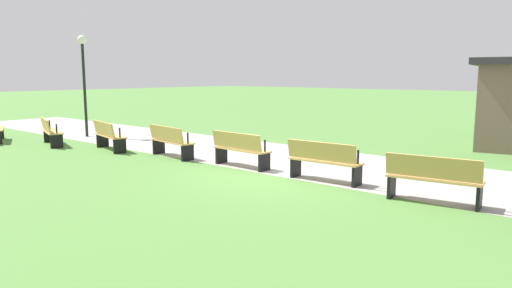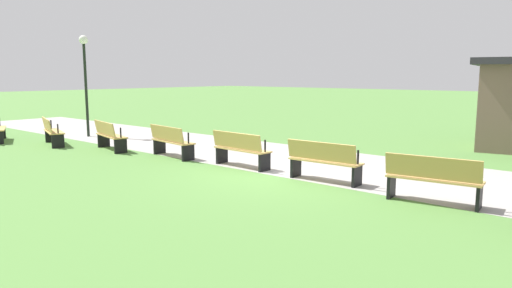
{
  "view_description": "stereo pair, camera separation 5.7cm",
  "coord_description": "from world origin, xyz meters",
  "px_view_note": "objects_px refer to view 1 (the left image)",
  "views": [
    {
      "loc": [
        6.59,
        -8.57,
        2.3
      ],
      "look_at": [
        0.0,
        -0.9,
        0.8
      ],
      "focal_mm": 33.02,
      "sensor_mm": 36.0,
      "label": 1
    },
    {
      "loc": [
        6.63,
        -8.53,
        2.3
      ],
      "look_at": [
        0.0,
        -0.9,
        0.8
      ],
      "focal_mm": 33.02,
      "sensor_mm": 36.0,
      "label": 2
    }
  ],
  "objects_px": {
    "bench_1": "(50,131)",
    "bench_6": "(433,178)",
    "bench_2": "(108,135)",
    "lamp_post": "(83,66)",
    "bench_5": "(324,161)",
    "bench_4": "(240,149)",
    "bench_3": "(170,141)"
  },
  "relations": [
    {
      "from": "bench_2",
      "to": "bench_6",
      "type": "bearing_deg",
      "value": 15.62
    },
    {
      "from": "bench_3",
      "to": "bench_4",
      "type": "xyz_separation_m",
      "value": [
        2.43,
        0.22,
        0.0
      ]
    },
    {
      "from": "bench_1",
      "to": "bench_4",
      "type": "xyz_separation_m",
      "value": [
        7.18,
        1.31,
        0.0
      ]
    },
    {
      "from": "lamp_post",
      "to": "bench_4",
      "type": "bearing_deg",
      "value": -4.13
    },
    {
      "from": "bench_6",
      "to": "lamp_post",
      "type": "distance_m",
      "value": 13.37
    },
    {
      "from": "bench_1",
      "to": "bench_4",
      "type": "height_order",
      "value": "same"
    },
    {
      "from": "bench_6",
      "to": "lamp_post",
      "type": "bearing_deg",
      "value": 168.63
    },
    {
      "from": "bench_5",
      "to": "bench_6",
      "type": "height_order",
      "value": "same"
    },
    {
      "from": "bench_2",
      "to": "lamp_post",
      "type": "distance_m",
      "value": 4.26
    },
    {
      "from": "bench_1",
      "to": "bench_3",
      "type": "xyz_separation_m",
      "value": [
        4.75,
        1.09,
        0.0
      ]
    },
    {
      "from": "bench_6",
      "to": "bench_3",
      "type": "bearing_deg",
      "value": 172.19
    },
    {
      "from": "bench_2",
      "to": "bench_5",
      "type": "bearing_deg",
      "value": 18.21
    },
    {
      "from": "bench_6",
      "to": "bench_2",
      "type": "bearing_deg",
      "value": 174.78
    },
    {
      "from": "bench_4",
      "to": "bench_5",
      "type": "distance_m",
      "value": 2.44
    },
    {
      "from": "bench_1",
      "to": "bench_2",
      "type": "bearing_deg",
      "value": 33.79
    },
    {
      "from": "bench_3",
      "to": "lamp_post",
      "type": "bearing_deg",
      "value": 179.87
    },
    {
      "from": "bench_1",
      "to": "bench_6",
      "type": "xyz_separation_m",
      "value": [
        12.05,
        1.09,
        0.0
      ]
    },
    {
      "from": "bench_2",
      "to": "bench_5",
      "type": "height_order",
      "value": "same"
    },
    {
      "from": "bench_5",
      "to": "lamp_post",
      "type": "xyz_separation_m",
      "value": [
        -10.74,
        0.6,
        2.14
      ]
    },
    {
      "from": "bench_5",
      "to": "lamp_post",
      "type": "height_order",
      "value": "lamp_post"
    },
    {
      "from": "bench_5",
      "to": "lamp_post",
      "type": "relative_size",
      "value": 0.45
    },
    {
      "from": "bench_1",
      "to": "bench_6",
      "type": "height_order",
      "value": "same"
    },
    {
      "from": "bench_5",
      "to": "lamp_post",
      "type": "bearing_deg",
      "value": 174.2
    },
    {
      "from": "bench_2",
      "to": "bench_3",
      "type": "relative_size",
      "value": 1.01
    },
    {
      "from": "bench_2",
      "to": "lamp_post",
      "type": "bearing_deg",
      "value": 173.08
    },
    {
      "from": "bench_1",
      "to": "bench_3",
      "type": "bearing_deg",
      "value": 31.19
    },
    {
      "from": "bench_3",
      "to": "lamp_post",
      "type": "height_order",
      "value": "lamp_post"
    },
    {
      "from": "bench_6",
      "to": "lamp_post",
      "type": "xyz_separation_m",
      "value": [
        -13.17,
        0.82,
        2.14
      ]
    },
    {
      "from": "bench_5",
      "to": "bench_6",
      "type": "distance_m",
      "value": 2.44
    },
    {
      "from": "bench_6",
      "to": "bench_5",
      "type": "bearing_deg",
      "value": 167.0
    },
    {
      "from": "bench_1",
      "to": "bench_2",
      "type": "xyz_separation_m",
      "value": [
        2.35,
        0.65,
        0.0
      ]
    },
    {
      "from": "bench_5",
      "to": "bench_2",
      "type": "bearing_deg",
      "value": -177.42
    }
  ]
}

